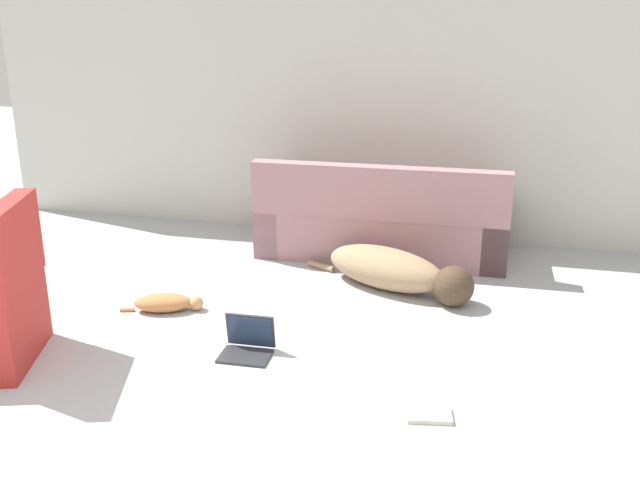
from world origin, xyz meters
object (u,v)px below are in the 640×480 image
Objects in this scene: cat at (166,303)px; book_cream at (429,415)px; dog at (396,271)px; couch at (382,224)px; laptop_open at (248,341)px.

book_cream is (1.86, -0.89, -0.05)m from cat.
dog reaches higher than cat.
couch is at bearing 104.60° from book_cream.
couch is at bearing 33.12° from cat.
dog is (0.22, -0.74, -0.12)m from couch.
laptop_open is at bearing 158.17° from book_cream.
couch is at bearing 73.72° from laptop_open.
couch is 0.78m from dog.
cat is 2.22× the size of book_cream.
book_cream is (0.40, -1.63, -0.13)m from dog.
dog is 4.44× the size of laptop_open.
book_cream is (1.12, -0.45, -0.06)m from laptop_open.
dog is at bearing 10.10° from cat.
couch reaches higher than book_cream.
couch is 1.49× the size of dog.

